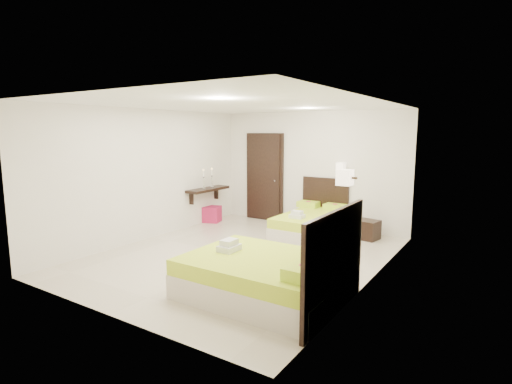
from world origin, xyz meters
The scene contains 7 objects.
floor centered at (0.00, 0.00, 0.00)m, with size 5.50×5.50×0.00m, color beige.
bed_single centered at (0.39, 1.93, 0.28)m, with size 1.09×1.82×1.50m.
bed_double centered at (1.32, -1.28, 0.30)m, with size 2.03×1.72×1.67m.
nightstand centered at (1.50, 2.27, 0.19)m, with size 0.44×0.39×0.39m, color black.
ottoman centered at (-2.13, 1.79, 0.19)m, with size 0.38×0.38×0.38m, color #A31544.
door centered at (-1.20, 2.70, 1.05)m, with size 1.02×0.15×2.14m.
console_shelf centered at (-2.08, 1.60, 0.82)m, with size 0.35×1.20×0.78m.
Camera 1 is at (3.87, -5.55, 2.15)m, focal length 28.00 mm.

